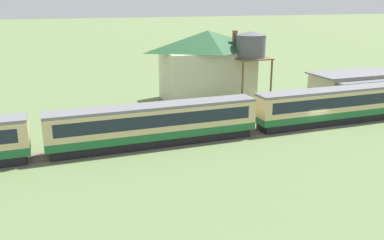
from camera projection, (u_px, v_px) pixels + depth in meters
ground_plane at (315, 128)px, 47.50m from camera, size 600.00×600.00×0.00m
passenger_train at (158, 123)px, 41.60m from camera, size 113.53×2.86×4.30m
railway_track at (196, 140)px, 43.69m from camera, size 175.81×3.60×0.04m
station_building at (355, 87)px, 59.40m from camera, size 13.49×7.58×4.33m
station_house_dark_green_roof at (208, 64)px, 60.26m from camera, size 14.01×8.06×10.18m
water_tower at (251, 46)px, 57.91m from camera, size 5.06×5.06×10.16m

